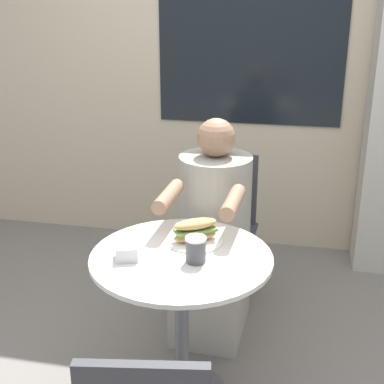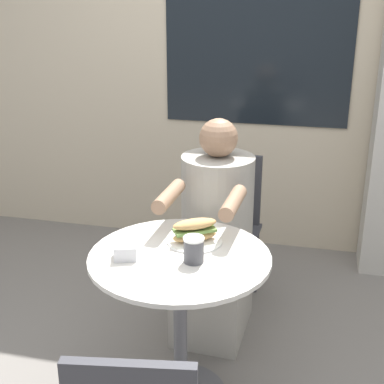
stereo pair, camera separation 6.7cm
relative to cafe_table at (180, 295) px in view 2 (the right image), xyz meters
name	(u,v)px [view 2 (the right image)]	position (x,y,z in m)	size (l,w,h in m)	color
storefront_wall	(246,47)	(0.00, 1.73, 0.87)	(8.00, 0.09, 2.80)	#B7A88E
cafe_table	(180,295)	(0.00, 0.00, 0.00)	(0.76, 0.76, 0.72)	beige
diner_chair	(228,215)	(0.04, 0.93, -0.01)	(0.40, 0.40, 0.87)	#333338
seated_diner	(215,245)	(0.04, 0.58, -0.03)	(0.39, 0.68, 1.16)	gray
sandwich_on_plate	(195,233)	(0.03, 0.13, 0.23)	(0.24, 0.24, 0.11)	white
drink_cup	(194,250)	(0.07, -0.04, 0.24)	(0.09, 0.09, 0.11)	#424247
napkin_box	(125,251)	(-0.21, -0.07, 0.22)	(0.11, 0.11, 0.06)	silver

